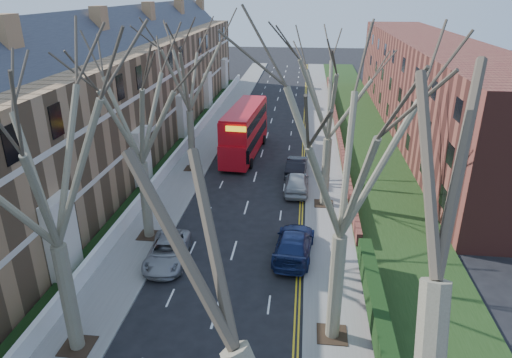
% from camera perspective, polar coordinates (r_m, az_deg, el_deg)
% --- Properties ---
extents(pavement_left, '(3.00, 102.00, 0.12)m').
position_cam_1_polar(pavement_left, '(51.26, -5.32, 5.74)').
color(pavement_left, slate).
rests_on(pavement_left, ground).
extents(pavement_right, '(3.00, 102.00, 0.12)m').
position_cam_1_polar(pavement_right, '(50.31, 8.26, 5.27)').
color(pavement_right, slate).
rests_on(pavement_right, ground).
extents(terrace_left, '(9.70, 78.00, 13.60)m').
position_cam_1_polar(terrace_left, '(44.74, -17.41, 9.54)').
color(terrace_left, '#926E4A').
rests_on(terrace_left, ground).
extents(flats_right, '(13.97, 54.00, 10.00)m').
position_cam_1_polar(flats_right, '(54.64, 20.76, 10.78)').
color(flats_right, brown).
rests_on(flats_right, ground).
extents(front_wall_left, '(0.30, 78.00, 1.00)m').
position_cam_1_polar(front_wall_left, '(44.08, -9.47, 3.43)').
color(front_wall_left, white).
rests_on(front_wall_left, ground).
extents(grass_verge_right, '(6.00, 102.00, 0.06)m').
position_cam_1_polar(grass_verge_right, '(50.67, 13.38, 5.11)').
color(grass_verge_right, '#1A3112').
rests_on(grass_verge_right, ground).
extents(tree_left_mid, '(10.50, 10.50, 14.71)m').
position_cam_1_polar(tree_left_mid, '(18.68, -25.47, 3.58)').
color(tree_left_mid, '#69624B').
rests_on(tree_left_mid, ground).
extents(tree_left_far, '(10.15, 10.15, 14.22)m').
position_cam_1_polar(tree_left_far, '(27.43, -14.86, 9.92)').
color(tree_left_far, '#69624B').
rests_on(tree_left_far, ground).
extents(tree_left_dist, '(10.50, 10.50, 14.71)m').
position_cam_1_polar(tree_left_dist, '(38.64, -8.65, 14.44)').
color(tree_left_dist, '#69624B').
rests_on(tree_left_dist, ground).
extents(tree_right_mid, '(10.50, 10.50, 14.71)m').
position_cam_1_polar(tree_right_mid, '(17.93, 11.39, 4.66)').
color(tree_right_mid, '#69624B').
rests_on(tree_right_mid, ground).
extents(tree_right_far, '(10.15, 10.15, 14.22)m').
position_cam_1_polar(tree_right_far, '(31.58, 9.42, 11.98)').
color(tree_right_far, '#69624B').
rests_on(tree_right_far, ground).
extents(double_decker_bus, '(3.39, 11.15, 4.60)m').
position_cam_1_polar(double_decker_bus, '(43.78, -1.41, 5.87)').
color(double_decker_bus, '#B80D17').
rests_on(double_decker_bus, ground).
extents(car_left_far, '(2.56, 4.92, 1.32)m').
position_cam_1_polar(car_left_far, '(27.67, -11.03, -8.90)').
color(car_left_far, gray).
rests_on(car_left_far, ground).
extents(car_right_near, '(2.64, 5.56, 1.57)m').
position_cam_1_polar(car_right_near, '(27.78, 4.76, -8.08)').
color(car_right_near, navy).
rests_on(car_right_near, ground).
extents(car_right_mid, '(1.90, 4.72, 1.61)m').
position_cam_1_polar(car_right_mid, '(36.21, 5.10, -0.39)').
color(car_right_mid, '#9BA0A4').
rests_on(car_right_mid, ground).
extents(car_right_far, '(1.92, 4.79, 1.55)m').
position_cam_1_polar(car_right_far, '(39.59, 5.10, 1.63)').
color(car_right_far, black).
rests_on(car_right_far, ground).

